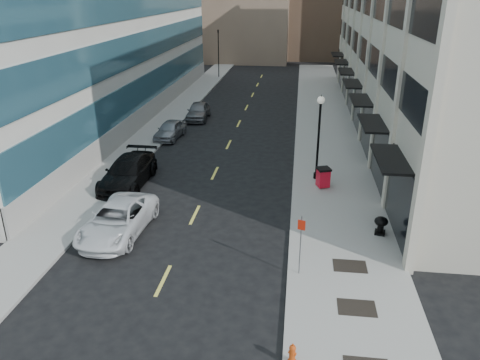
% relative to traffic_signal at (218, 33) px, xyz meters
% --- Properties ---
extents(ground, '(160.00, 160.00, 0.00)m').
position_rel_traffic_signal_xyz_m(ground, '(5.50, -48.00, -5.72)').
color(ground, black).
rests_on(ground, ground).
extents(sidewalk_right, '(5.00, 80.00, 0.15)m').
position_rel_traffic_signal_xyz_m(sidewalk_right, '(13.00, -28.00, -5.64)').
color(sidewalk_right, '#9A958C').
rests_on(sidewalk_right, ground).
extents(sidewalk_left, '(3.00, 80.00, 0.15)m').
position_rel_traffic_signal_xyz_m(sidewalk_left, '(-1.00, -28.00, -5.64)').
color(sidewalk_left, '#9A958C').
rests_on(sidewalk_left, ground).
extents(building_right, '(15.30, 46.50, 18.25)m').
position_rel_traffic_signal_xyz_m(building_right, '(22.44, -21.01, 3.28)').
color(building_right, '#B7AD9B').
rests_on(building_right, ground).
extents(building_left, '(16.14, 46.00, 20.00)m').
position_rel_traffic_signal_xyz_m(building_left, '(-10.45, -21.00, 4.27)').
color(building_left, beige).
rests_on(building_left, ground).
extents(grate_mid, '(1.40, 1.00, 0.01)m').
position_rel_traffic_signal_xyz_m(grate_mid, '(13.10, -47.00, -5.56)').
color(grate_mid, black).
rests_on(grate_mid, sidewalk_right).
extents(grate_far, '(1.40, 1.00, 0.01)m').
position_rel_traffic_signal_xyz_m(grate_far, '(13.10, -44.20, -5.56)').
color(grate_far, black).
rests_on(grate_far, sidewalk_right).
extents(road_centerline, '(0.15, 68.20, 0.01)m').
position_rel_traffic_signal_xyz_m(road_centerline, '(5.50, -31.00, -5.71)').
color(road_centerline, '#D8CC4C').
rests_on(road_centerline, ground).
extents(traffic_signal, '(0.66, 0.66, 6.98)m').
position_rel_traffic_signal_xyz_m(traffic_signal, '(0.00, 0.00, 0.00)').
color(traffic_signal, black).
rests_on(traffic_signal, ground).
extents(car_white_van, '(2.77, 5.57, 1.52)m').
position_rel_traffic_signal_xyz_m(car_white_van, '(2.30, -42.44, -4.96)').
color(car_white_van, silver).
rests_on(car_white_van, ground).
extents(car_black_pickup, '(2.37, 5.72, 1.65)m').
position_rel_traffic_signal_xyz_m(car_black_pickup, '(0.70, -36.51, -4.89)').
color(car_black_pickup, black).
rests_on(car_black_pickup, ground).
extents(car_silver_sedan, '(2.01, 4.23, 1.40)m').
position_rel_traffic_signal_xyz_m(car_silver_sedan, '(0.70, -27.00, -5.02)').
color(car_silver_sedan, gray).
rests_on(car_silver_sedan, ground).
extents(car_grey_sedan, '(1.99, 4.53, 1.52)m').
position_rel_traffic_signal_xyz_m(car_grey_sedan, '(1.69, -21.00, -4.96)').
color(car_grey_sedan, slate).
rests_on(car_grey_sedan, ground).
extents(fire_hydrant, '(0.29, 0.29, 0.70)m').
position_rel_traffic_signal_xyz_m(fire_hydrant, '(10.80, -50.00, -5.23)').
color(fire_hydrant, '#D6460F').
rests_on(fire_hydrant, sidewalk_right).
extents(trash_bin, '(0.94, 0.94, 1.19)m').
position_rel_traffic_signal_xyz_m(trash_bin, '(12.26, -35.73, -4.93)').
color(trash_bin, red).
rests_on(trash_bin, sidewalk_right).
extents(lamppost, '(0.43, 0.43, 5.21)m').
position_rel_traffic_signal_xyz_m(lamppost, '(11.90, -34.43, -2.51)').
color(lamppost, black).
rests_on(lamppost, sidewalk_right).
extents(sign_post, '(0.30, 0.12, 2.62)m').
position_rel_traffic_signal_xyz_m(sign_post, '(10.97, -45.01, -3.90)').
color(sign_post, slate).
rests_on(sign_post, sidewalk_right).
extents(urn_planter, '(0.64, 0.64, 0.88)m').
position_rel_traffic_signal_xyz_m(urn_planter, '(14.77, -41.16, -5.03)').
color(urn_planter, black).
rests_on(urn_planter, sidewalk_right).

